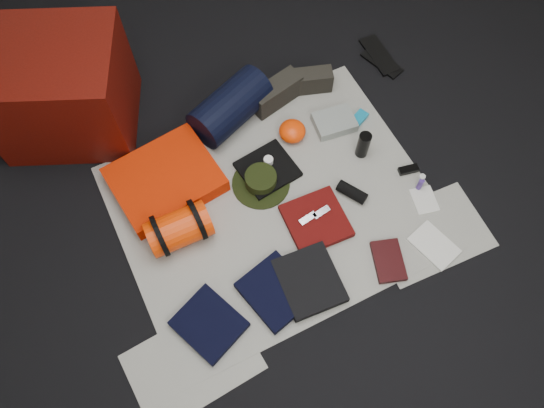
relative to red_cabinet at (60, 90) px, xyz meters
name	(u,v)px	position (x,y,z in m)	size (l,w,h in m)	color
floor	(274,207)	(0.77, -0.99, -0.30)	(4.50, 4.50, 0.02)	black
newspaper_mat	(274,206)	(0.77, -0.99, -0.28)	(1.60, 1.30, 0.01)	#B5B4A7
newspaper_sheet_front_left	(193,362)	(0.07, -1.54, -0.28)	(0.58, 0.40, 0.00)	#B5B4A7
newspaper_sheet_front_right	(430,233)	(1.42, -1.49, -0.28)	(0.58, 0.40, 0.00)	#B5B4A7
red_cabinet	(60,90)	(0.00, 0.00, 0.00)	(0.69, 0.57, 0.57)	#500B05
sleeping_pad	(165,180)	(0.31, -0.61, -0.23)	(0.54, 0.44, 0.10)	red
stuff_sack	(179,229)	(0.26, -0.93, -0.19)	(0.19, 0.19, 0.32)	#F73804
sack_strap_left	(160,236)	(0.16, -0.93, -0.17)	(0.22, 0.22, 0.03)	black
sack_strap_right	(197,220)	(0.36, -0.93, -0.17)	(0.22, 0.22, 0.03)	black
navy_duffel	(230,107)	(0.79, -0.39, -0.16)	(0.24, 0.24, 0.46)	black
boonie_brim	(261,183)	(0.76, -0.84, -0.28)	(0.31, 0.31, 0.01)	black
boonie_crown	(261,180)	(0.76, -0.84, -0.23)	(0.17, 0.17, 0.07)	black
hiking_boot_left	(276,93)	(1.08, -0.39, -0.20)	(0.31, 0.11, 0.15)	black
hiking_boot_right	(309,81)	(1.29, -0.39, -0.21)	(0.27, 0.10, 0.13)	black
flip_flop_left	(382,62)	(1.78, -0.41, -0.28)	(0.10, 0.26, 0.01)	black
flip_flop_right	(379,55)	(1.80, -0.36, -0.28)	(0.11, 0.31, 0.02)	black
trousers_navy_a	(209,324)	(0.21, -1.41, -0.26)	(0.26, 0.30, 0.05)	black
trousers_navy_b	(275,291)	(0.56, -1.41, -0.26)	(0.27, 0.31, 0.05)	black
trousers_charcoal	(309,281)	(0.73, -1.44, -0.25)	(0.28, 0.32, 0.05)	black
black_tshirt	(268,169)	(0.83, -0.78, -0.27)	(0.28, 0.27, 0.03)	black
red_shirt	(316,221)	(0.92, -1.17, -0.26)	(0.30, 0.30, 0.04)	#520A09
orange_stuff_sack	(292,131)	(1.05, -0.64, -0.23)	(0.15, 0.15, 0.10)	#F73804
first_aid_pouch	(334,122)	(1.30, -0.68, -0.25)	(0.23, 0.17, 0.06)	gray
water_bottle	(363,145)	(1.34, -0.91, -0.19)	(0.07, 0.07, 0.17)	black
speaker	(352,192)	(1.16, -1.11, -0.25)	(0.06, 0.06, 0.16)	black
compact_camera	(346,125)	(1.35, -0.72, -0.26)	(0.11, 0.07, 0.04)	silver
cyan_case	(360,118)	(1.45, -0.71, -0.26)	(0.10, 0.06, 0.03)	#117CA4
toiletry_purple	(420,184)	(1.51, -1.24, -0.24)	(0.03, 0.03, 0.09)	#42277E
toiletry_clear	(420,180)	(1.52, -1.22, -0.23)	(0.03, 0.03, 0.10)	silver
paperback_book	(388,261)	(1.14, -1.52, -0.26)	(0.14, 0.22, 0.03)	black
map_booklet	(434,245)	(1.39, -1.55, -0.27)	(0.16, 0.23, 0.01)	silver
map_printout	(424,200)	(1.50, -1.31, -0.28)	(0.12, 0.15, 0.01)	silver
sunglasses	(408,170)	(1.51, -1.12, -0.27)	(0.11, 0.04, 0.03)	black
key_cluster	(209,343)	(0.17, -1.49, -0.27)	(0.07, 0.07, 0.01)	silver
tape_roll	(268,161)	(0.85, -0.75, -0.23)	(0.05, 0.05, 0.04)	white
energy_bar_a	(308,219)	(0.88, -1.15, -0.23)	(0.10, 0.04, 0.01)	silver
energy_bar_b	(321,212)	(0.96, -1.15, -0.23)	(0.10, 0.04, 0.01)	silver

